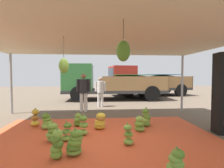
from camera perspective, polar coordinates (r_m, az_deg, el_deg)
name	(u,v)px	position (r m, az deg, el deg)	size (l,w,h in m)	color
ground_plane	(100,114)	(7.52, -3.93, -9.76)	(40.00, 40.00, 0.00)	brown
tarp_orange	(102,139)	(4.64, -3.44, -17.67)	(6.11, 4.28, 0.01)	#D1512D
tent_canopy	(101,37)	(4.36, -3.55, 15.19)	(8.00, 7.00, 2.64)	#9EA0A5
banana_bunch_0	(75,143)	(3.76, -12.19, -18.66)	(0.42, 0.42, 0.56)	#6B9E38
banana_bunch_1	(35,118)	(6.11, -24.19, -10.36)	(0.33, 0.33, 0.58)	gold
banana_bunch_2	(100,121)	(5.32, -3.95, -12.31)	(0.46, 0.46, 0.53)	gold
banana_bunch_3	(78,120)	(5.69, -11.36, -11.71)	(0.32, 0.33, 0.46)	#477523
banana_bunch_4	(53,133)	(4.58, -19.01, -15.15)	(0.39, 0.38, 0.50)	#60932D
banana_bunch_5	(128,135)	(4.21, 5.41, -16.62)	(0.33, 0.33, 0.52)	#75A83D
banana_bunch_6	(57,145)	(3.69, -17.89, -18.79)	(0.34, 0.32, 0.59)	#60932D
banana_bunch_7	(146,118)	(5.68, 11.30, -11.00)	(0.33, 0.32, 0.61)	#518428
banana_bunch_8	(67,133)	(4.57, -14.87, -15.32)	(0.35, 0.35, 0.49)	#6B9E38
banana_bunch_9	(139,124)	(5.17, 9.10, -13.12)	(0.40, 0.39, 0.47)	#6B9E38
banana_bunch_10	(176,164)	(3.15, 20.44, -23.66)	(0.34, 0.33, 0.50)	#75A83D
banana_bunch_11	(83,126)	(4.86, -9.55, -13.64)	(0.31, 0.31, 0.58)	#75A83D
banana_bunch_12	(47,121)	(5.71, -20.87, -11.55)	(0.41, 0.44, 0.51)	#75A83D
cargo_truck_main	(110,82)	(11.83, -0.82, 0.57)	(6.87, 2.58, 2.40)	#2D2D2D
cargo_truck_far	(146,81)	(14.43, 11.14, 0.92)	(6.74, 3.32, 2.40)	#2D2D2D
worker_0	(100,90)	(9.01, -3.89, -1.88)	(0.57, 0.35, 1.55)	silver
worker_1	(84,89)	(7.89, -9.44, -1.80)	(0.63, 0.39, 1.73)	silver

